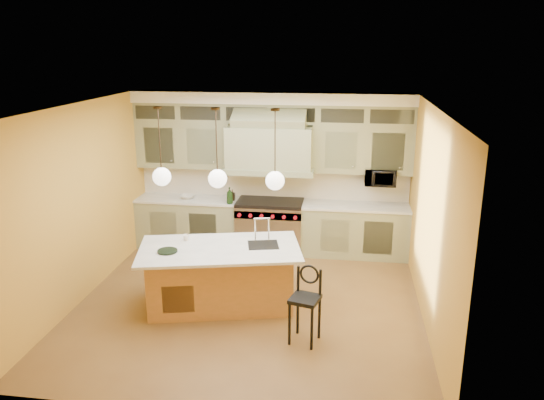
% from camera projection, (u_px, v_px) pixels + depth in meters
% --- Properties ---
extents(floor, '(5.00, 5.00, 0.00)m').
position_uv_depth(floor, '(249.00, 303.00, 7.88)').
color(floor, brown).
rests_on(floor, ground).
extents(ceiling, '(5.00, 5.00, 0.00)m').
position_uv_depth(ceiling, '(246.00, 107.00, 7.06)').
color(ceiling, white).
rests_on(ceiling, wall_back).
extents(wall_back, '(5.00, 0.00, 5.00)m').
position_uv_depth(wall_back, '(273.00, 170.00, 9.84)').
color(wall_back, gold).
rests_on(wall_back, ground).
extents(wall_front, '(5.00, 0.00, 5.00)m').
position_uv_depth(wall_front, '(200.00, 288.00, 5.09)').
color(wall_front, gold).
rests_on(wall_front, ground).
extents(wall_left, '(0.00, 5.00, 5.00)m').
position_uv_depth(wall_left, '(81.00, 203.00, 7.81)').
color(wall_left, gold).
rests_on(wall_left, ground).
extents(wall_right, '(0.00, 5.00, 5.00)m').
position_uv_depth(wall_right, '(430.00, 218.00, 7.13)').
color(wall_right, gold).
rests_on(wall_right, ground).
extents(back_cabinetry, '(5.00, 0.77, 2.90)m').
position_uv_depth(back_cabinetry, '(271.00, 175.00, 9.59)').
color(back_cabinetry, gray).
rests_on(back_cabinetry, floor).
extents(range, '(1.20, 0.74, 0.96)m').
position_uv_depth(range, '(270.00, 225.00, 9.78)').
color(range, silver).
rests_on(range, floor).
extents(kitchen_island, '(2.49, 1.70, 1.35)m').
position_uv_depth(kitchen_island, '(221.00, 275.00, 7.70)').
color(kitchen_island, '#A17239').
rests_on(kitchen_island, floor).
extents(counter_stool, '(0.43, 0.43, 1.01)m').
position_uv_depth(counter_stool, '(306.00, 301.00, 6.74)').
color(counter_stool, black).
rests_on(counter_stool, floor).
extents(microwave, '(0.54, 0.37, 0.30)m').
position_uv_depth(microwave, '(380.00, 177.00, 9.34)').
color(microwave, black).
rests_on(microwave, back_cabinetry).
extents(oil_bottle_a, '(0.12, 0.12, 0.31)m').
position_uv_depth(oil_bottle_a, '(230.00, 196.00, 9.49)').
color(oil_bottle_a, black).
rests_on(oil_bottle_a, back_cabinetry).
extents(oil_bottle_b, '(0.09, 0.09, 0.20)m').
position_uv_depth(oil_bottle_b, '(232.00, 195.00, 9.73)').
color(oil_bottle_b, black).
rests_on(oil_bottle_b, back_cabinetry).
extents(fruit_bowl, '(0.28, 0.28, 0.06)m').
position_uv_depth(fruit_bowl, '(188.00, 197.00, 9.86)').
color(fruit_bowl, silver).
rests_on(fruit_bowl, back_cabinetry).
extents(cup, '(0.09, 0.09, 0.09)m').
position_uv_depth(cup, '(186.00, 237.00, 7.81)').
color(cup, white).
rests_on(cup, kitchen_island).
extents(pendant_left, '(0.26, 0.26, 1.11)m').
position_uv_depth(pendant_left, '(162.00, 175.00, 7.40)').
color(pendant_left, '#2D2319').
rests_on(pendant_left, ceiling).
extents(pendant_center, '(0.26, 0.26, 1.11)m').
position_uv_depth(pendant_center, '(217.00, 177.00, 7.29)').
color(pendant_center, '#2D2319').
rests_on(pendant_center, ceiling).
extents(pendant_right, '(0.26, 0.26, 1.11)m').
position_uv_depth(pendant_right, '(275.00, 179.00, 7.18)').
color(pendant_right, '#2D2319').
rests_on(pendant_right, ceiling).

